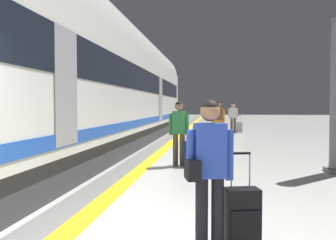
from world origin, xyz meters
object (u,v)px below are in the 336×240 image
(duffel_bag_mid, at_px, (226,141))
(passenger_near, at_px, (179,128))
(high_speed_train, at_px, (85,76))
(passenger_far, at_px, (233,115))
(passenger_mid, at_px, (218,119))
(rolling_suitcase_foreground, at_px, (242,216))
(traveller_foreground, at_px, (209,165))
(suitcase_near, at_px, (191,153))
(suitcase_far, at_px, (239,127))

(duffel_bag_mid, bearing_deg, passenger_near, -104.95)
(high_speed_train, bearing_deg, passenger_near, -23.03)
(passenger_far, bearing_deg, passenger_mid, -98.34)
(rolling_suitcase_foreground, distance_m, passenger_mid, 10.78)
(traveller_foreground, height_order, rolling_suitcase_foreground, traveller_foreground)
(traveller_foreground, relative_size, rolling_suitcase_foreground, 1.54)
(passenger_mid, bearing_deg, suitcase_near, -97.88)
(passenger_far, distance_m, suitcase_far, 0.76)
(high_speed_train, xyz_separation_m, passenger_far, (5.06, 10.43, -1.49))
(high_speed_train, distance_m, passenger_mid, 6.02)
(rolling_suitcase_foreground, height_order, passenger_mid, passenger_mid)
(suitcase_near, bearing_deg, suitcase_far, 80.23)
(suitcase_near, relative_size, passenger_mid, 0.37)
(traveller_foreground, distance_m, rolling_suitcase_foreground, 0.70)
(duffel_bag_mid, bearing_deg, high_speed_train, -138.40)
(duffel_bag_mid, bearing_deg, suitcase_near, -101.38)
(high_speed_train, bearing_deg, passenger_far, 64.11)
(high_speed_train, distance_m, duffel_bag_mid, 6.40)
(traveller_foreground, bearing_deg, high_speed_train, 120.06)
(rolling_suitcase_foreground, bearing_deg, suitcase_near, 99.98)
(high_speed_train, distance_m, suitcase_near, 4.24)
(traveller_foreground, height_order, passenger_near, passenger_near)
(passenger_mid, height_order, duffel_bag_mid, passenger_mid)
(high_speed_train, distance_m, passenger_near, 3.65)
(high_speed_train, bearing_deg, suitcase_far, 62.32)
(traveller_foreground, height_order, passenger_far, passenger_far)
(high_speed_train, relative_size, suitcase_near, 47.11)
(high_speed_train, relative_size, passenger_far, 17.74)
(traveller_foreground, height_order, suitcase_near, traveller_foreground)
(suitcase_near, distance_m, passenger_far, 11.98)
(duffel_bag_mid, bearing_deg, rolling_suitcase_foreground, -90.89)
(suitcase_near, relative_size, suitcase_far, 0.65)
(high_speed_train, height_order, suitcase_near, high_speed_train)
(suitcase_far, bearing_deg, rolling_suitcase_foreground, -93.70)
(rolling_suitcase_foreground, distance_m, suitcase_far, 16.93)
(passenger_near, height_order, passenger_mid, passenger_mid)
(rolling_suitcase_foreground, distance_m, suitcase_near, 5.30)
(high_speed_train, xyz_separation_m, passenger_near, (3.05, -1.30, -1.52))
(duffel_bag_mid, xyz_separation_m, passenger_far, (0.61, 6.47, 0.86))
(passenger_mid, distance_m, suitcase_far, 6.30)
(suitcase_near, distance_m, suitcase_far, 11.85)
(rolling_suitcase_foreground, relative_size, duffel_bag_mid, 2.42)
(suitcase_near, relative_size, duffel_bag_mid, 1.50)
(rolling_suitcase_foreground, relative_size, passenger_far, 0.61)
(high_speed_train, relative_size, traveller_foreground, 18.89)
(suitcase_near, bearing_deg, high_speed_train, 157.15)
(suitcase_near, bearing_deg, rolling_suitcase_foreground, -80.02)
(passenger_far, bearing_deg, suitcase_near, -98.12)
(traveller_foreground, distance_m, suitcase_near, 5.42)
(rolling_suitcase_foreground, height_order, suitcase_near, rolling_suitcase_foreground)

